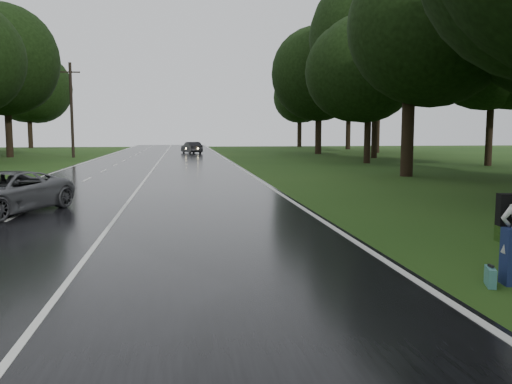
# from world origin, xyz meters

# --- Properties ---
(ground) EXTENTS (160.00, 160.00, 0.00)m
(ground) POSITION_xyz_m (0.00, 0.00, 0.00)
(ground) COLOR #234213
(ground) RESTS_ON ground
(road) EXTENTS (12.00, 140.00, 0.04)m
(road) POSITION_xyz_m (0.00, 20.00, 0.02)
(road) COLOR black
(road) RESTS_ON ground
(lane_center) EXTENTS (0.12, 140.00, 0.01)m
(lane_center) POSITION_xyz_m (0.00, 20.00, 0.04)
(lane_center) COLOR silver
(lane_center) RESTS_ON road
(grey_car) EXTENTS (3.80, 5.09, 1.28)m
(grey_car) POSITION_xyz_m (-3.46, 8.25, 0.68)
(grey_car) COLOR #4D4E52
(grey_car) RESTS_ON road
(far_car) EXTENTS (2.44, 4.14, 1.29)m
(far_car) POSITION_xyz_m (2.97, 51.95, 0.69)
(far_car) COLOR black
(far_car) RESTS_ON road
(suitcase) EXTENTS (0.28, 0.45, 0.31)m
(suitcase) POSITION_xyz_m (6.94, -0.76, 0.16)
(suitcase) COLOR teal
(suitcase) RESTS_ON ground
(utility_pole_far) EXTENTS (1.80, 0.28, 9.00)m
(utility_pole_far) POSITION_xyz_m (-8.50, 44.92, 0.00)
(utility_pole_far) COLOR black
(utility_pole_far) RESTS_ON ground
(tree_left_f) EXTENTS (10.22, 10.22, 15.96)m
(tree_left_f) POSITION_xyz_m (-14.73, 46.33, 0.00)
(tree_left_f) COLOR black
(tree_left_f) RESTS_ON ground
(tree_right_d) EXTENTS (9.52, 9.52, 14.88)m
(tree_right_d) POSITION_xyz_m (14.47, 20.00, 0.00)
(tree_right_d) COLOR black
(tree_right_d) RESTS_ON ground
(tree_right_e) EXTENTS (8.13, 8.13, 12.70)m
(tree_right_e) POSITION_xyz_m (16.48, 32.24, 0.00)
(tree_right_e) COLOR black
(tree_right_e) RESTS_ON ground
(tree_right_f) EXTENTS (9.46, 9.46, 14.78)m
(tree_right_f) POSITION_xyz_m (16.94, 49.58, 0.00)
(tree_right_f) COLOR black
(tree_right_f) RESTS_ON ground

